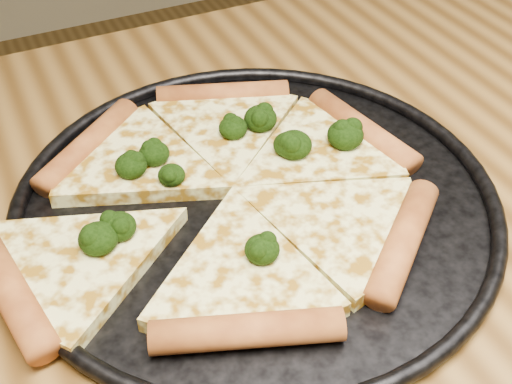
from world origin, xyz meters
name	(u,v)px	position (x,y,z in m)	size (l,w,h in m)	color
dining_table	(352,334)	(0.00, 0.00, 0.66)	(1.20, 0.90, 0.75)	brown
pizza_pan	(256,199)	(-0.05, 0.09, 0.76)	(0.41, 0.41, 0.02)	black
pizza	(225,192)	(-0.07, 0.10, 0.77)	(0.38, 0.34, 0.03)	#FFFB9C
broccoli_florets	(229,164)	(-0.06, 0.13, 0.78)	(0.27, 0.18, 0.02)	black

